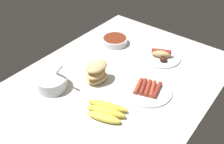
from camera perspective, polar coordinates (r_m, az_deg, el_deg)
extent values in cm
cube|color=silver|center=(129.45, 1.30, -2.08)|extent=(120.00, 90.00, 3.00)
cylinder|color=white|center=(146.05, 11.10, 3.43)|extent=(22.31, 22.31, 1.00)
ellipsoid|color=tan|center=(144.55, 11.23, 4.31)|extent=(10.39, 13.01, 4.40)
cylinder|color=maroon|center=(143.89, 11.28, 4.70)|extent=(6.90, 10.94, 2.40)
ellipsoid|color=#381E14|center=(141.08, 11.71, 2.89)|extent=(4.62, 5.18, 2.80)
cylinder|color=silver|center=(124.78, -13.61, -2.42)|extent=(14.82, 14.82, 6.28)
cylinder|color=beige|center=(123.98, -13.69, -1.98)|extent=(13.04, 13.04, 2.83)
cube|color=#B7B7BC|center=(121.34, -12.28, 0.19)|extent=(3.31, 11.11, 12.50)
ellipsoid|color=gold|center=(111.97, -1.05, -7.77)|extent=(9.69, 19.01, 3.53)
ellipsoid|color=gold|center=(109.70, -1.44, -9.02)|extent=(9.74, 18.30, 3.57)
ellipsoid|color=#E5D14C|center=(107.59, -1.85, -10.37)|extent=(8.54, 15.76, 3.32)
cylinder|color=white|center=(122.50, 8.16, -4.12)|extent=(23.76, 23.76, 1.00)
cylinder|color=maroon|center=(120.98, 10.33, -4.08)|extent=(11.16, 4.54, 2.09)
cylinder|color=#AD472D|center=(121.20, 9.27, -3.83)|extent=(11.02, 5.73, 2.09)
cylinder|color=#9E3828|center=(121.47, 8.22, -3.59)|extent=(11.04, 5.64, 2.09)
cylinder|color=maroon|center=(121.78, 7.18, -3.34)|extent=(11.02, 5.76, 2.09)
cylinder|color=#AD472D|center=(122.13, 6.14, -3.09)|extent=(11.11, 5.12, 2.09)
ellipsoid|color=#DBB77A|center=(126.58, -3.42, -1.31)|extent=(12.88, 9.55, 3.60)
ellipsoid|color=#DBB77A|center=(124.00, -3.70, -0.15)|extent=(12.84, 9.49, 3.60)
ellipsoid|color=#DBB77A|center=(121.91, -3.55, 1.22)|extent=(13.17, 10.03, 3.60)
cylinder|color=white|center=(155.45, 0.66, 7.21)|extent=(15.85, 15.85, 4.03)
cylinder|color=maroon|center=(154.61, 0.66, 7.72)|extent=(14.27, 14.27, 1.00)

